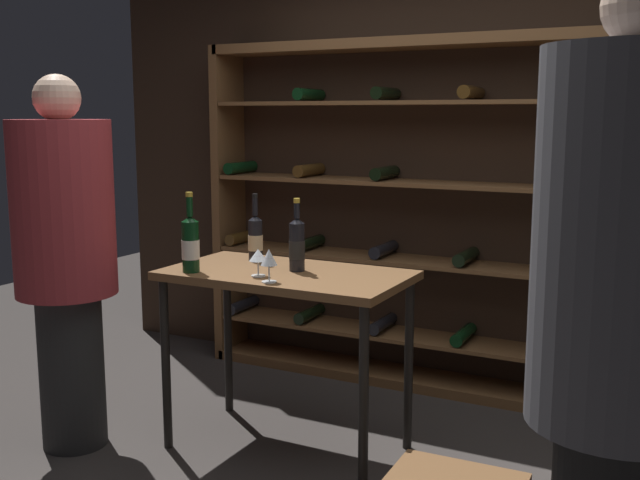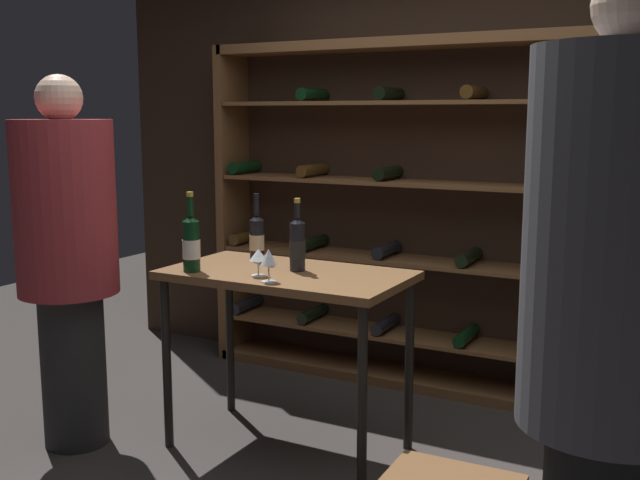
{
  "view_description": "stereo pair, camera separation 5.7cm",
  "coord_description": "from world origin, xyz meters",
  "px_view_note": "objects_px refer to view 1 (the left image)",
  "views": [
    {
      "loc": [
        1.39,
        -2.78,
        1.65
      ],
      "look_at": [
        -0.2,
        0.3,
        1.08
      ],
      "focal_mm": 42.74,
      "sensor_mm": 36.0,
      "label": 1
    },
    {
      "loc": [
        1.45,
        -2.76,
        1.65
      ],
      "look_at": [
        -0.2,
        0.3,
        1.08
      ],
      "focal_mm": 42.74,
      "sensor_mm": 36.0,
      "label": 2
    }
  ],
  "objects_px": {
    "tasting_table": "(287,292)",
    "person_bystander_dark_jacket": "(65,249)",
    "wine_bottle_green_slim": "(190,244)",
    "person_guest_plum_blouse": "(621,333)",
    "wine_bottle_gold_foil": "(255,237)",
    "wine_bottle_red_label": "(297,244)",
    "wine_rack": "(425,219)",
    "wine_glass_stemmed_right": "(258,256)",
    "wine_glass_stemmed_left": "(269,259)"
  },
  "relations": [
    {
      "from": "wine_bottle_red_label",
      "to": "person_bystander_dark_jacket",
      "type": "bearing_deg",
      "value": -154.25
    },
    {
      "from": "wine_bottle_red_label",
      "to": "wine_bottle_green_slim",
      "type": "relative_size",
      "value": 0.92
    },
    {
      "from": "tasting_table",
      "to": "wine_glass_stemmed_right",
      "type": "height_order",
      "value": "wine_glass_stemmed_right"
    },
    {
      "from": "wine_bottle_red_label",
      "to": "wine_glass_stemmed_right",
      "type": "xyz_separation_m",
      "value": [
        -0.1,
        -0.19,
        -0.04
      ]
    },
    {
      "from": "wine_bottle_red_label",
      "to": "wine_glass_stemmed_right",
      "type": "relative_size",
      "value": 2.72
    },
    {
      "from": "tasting_table",
      "to": "person_guest_plum_blouse",
      "type": "xyz_separation_m",
      "value": [
        1.62,
        -1.13,
        0.31
      ]
    },
    {
      "from": "wine_bottle_green_slim",
      "to": "wine_glass_stemmed_left",
      "type": "xyz_separation_m",
      "value": [
        0.45,
        -0.02,
        -0.03
      ]
    },
    {
      "from": "person_bystander_dark_jacket",
      "to": "wine_bottle_green_slim",
      "type": "bearing_deg",
      "value": -61.46
    },
    {
      "from": "person_bystander_dark_jacket",
      "to": "wine_bottle_gold_foil",
      "type": "relative_size",
      "value": 5.28
    },
    {
      "from": "wine_bottle_green_slim",
      "to": "wine_bottle_gold_foil",
      "type": "relative_size",
      "value": 1.11
    },
    {
      "from": "person_bystander_dark_jacket",
      "to": "tasting_table",
      "type": "bearing_deg",
      "value": -58.3
    },
    {
      "from": "wine_bottle_red_label",
      "to": "wine_glass_stemmed_right",
      "type": "bearing_deg",
      "value": -117.12
    },
    {
      "from": "tasting_table",
      "to": "wine_bottle_green_slim",
      "type": "bearing_deg",
      "value": -150.66
    },
    {
      "from": "wine_rack",
      "to": "person_guest_plum_blouse",
      "type": "xyz_separation_m",
      "value": [
        1.33,
        -2.29,
        0.07
      ]
    },
    {
      "from": "wine_glass_stemmed_right",
      "to": "person_bystander_dark_jacket",
      "type": "bearing_deg",
      "value": -162.09
    },
    {
      "from": "person_bystander_dark_jacket",
      "to": "wine_glass_stemmed_left",
      "type": "distance_m",
      "value": 1.05
    },
    {
      "from": "wine_bottle_red_label",
      "to": "wine_glass_stemmed_right",
      "type": "distance_m",
      "value": 0.22
    },
    {
      "from": "person_bystander_dark_jacket",
      "to": "wine_glass_stemmed_right",
      "type": "relative_size",
      "value": 14.17
    },
    {
      "from": "person_guest_plum_blouse",
      "to": "wine_bottle_gold_foil",
      "type": "xyz_separation_m",
      "value": [
        -1.89,
        1.29,
        -0.09
      ]
    },
    {
      "from": "person_guest_plum_blouse",
      "to": "wine_bottle_red_label",
      "type": "height_order",
      "value": "person_guest_plum_blouse"
    },
    {
      "from": "wine_rack",
      "to": "wine_bottle_red_label",
      "type": "xyz_separation_m",
      "value": [
        -0.25,
        -1.12,
        -0.0
      ]
    },
    {
      "from": "tasting_table",
      "to": "person_guest_plum_blouse",
      "type": "distance_m",
      "value": 2.0
    },
    {
      "from": "person_guest_plum_blouse",
      "to": "wine_bottle_red_label",
      "type": "bearing_deg",
      "value": 23.67
    },
    {
      "from": "wine_bottle_gold_foil",
      "to": "wine_bottle_green_slim",
      "type": "bearing_deg",
      "value": -107.86
    },
    {
      "from": "wine_bottle_green_slim",
      "to": "wine_bottle_gold_foil",
      "type": "height_order",
      "value": "wine_bottle_green_slim"
    },
    {
      "from": "wine_rack",
      "to": "wine_bottle_red_label",
      "type": "relative_size",
      "value": 8.09
    },
    {
      "from": "person_bystander_dark_jacket",
      "to": "person_guest_plum_blouse",
      "type": "xyz_separation_m",
      "value": [
        2.6,
        -0.68,
        0.11
      ]
    },
    {
      "from": "wine_rack",
      "to": "tasting_table",
      "type": "height_order",
      "value": "wine_rack"
    },
    {
      "from": "wine_bottle_red_label",
      "to": "wine_bottle_green_slim",
      "type": "xyz_separation_m",
      "value": [
        -0.44,
        -0.26,
        0.01
      ]
    },
    {
      "from": "person_bystander_dark_jacket",
      "to": "wine_bottle_red_label",
      "type": "distance_m",
      "value": 1.13
    },
    {
      "from": "person_guest_plum_blouse",
      "to": "wine_glass_stemmed_left",
      "type": "relative_size",
      "value": 13.1
    },
    {
      "from": "wine_rack",
      "to": "tasting_table",
      "type": "distance_m",
      "value": 1.21
    },
    {
      "from": "wine_bottle_red_label",
      "to": "person_guest_plum_blouse",
      "type": "bearing_deg",
      "value": -36.43
    },
    {
      "from": "tasting_table",
      "to": "wine_bottle_green_slim",
      "type": "distance_m",
      "value": 0.52
    },
    {
      "from": "tasting_table",
      "to": "wine_bottle_green_slim",
      "type": "xyz_separation_m",
      "value": [
        -0.4,
        -0.22,
        0.24
      ]
    },
    {
      "from": "tasting_table",
      "to": "person_bystander_dark_jacket",
      "type": "bearing_deg",
      "value": -154.97
    },
    {
      "from": "wine_bottle_green_slim",
      "to": "wine_glass_stemmed_left",
      "type": "bearing_deg",
      "value": -2.99
    },
    {
      "from": "wine_bottle_green_slim",
      "to": "wine_bottle_gold_foil",
      "type": "bearing_deg",
      "value": 72.14
    },
    {
      "from": "wine_glass_stemmed_left",
      "to": "wine_glass_stemmed_right",
      "type": "distance_m",
      "value": 0.14
    },
    {
      "from": "wine_rack",
      "to": "wine_bottle_red_label",
      "type": "distance_m",
      "value": 1.15
    },
    {
      "from": "person_bystander_dark_jacket",
      "to": "wine_glass_stemmed_right",
      "type": "distance_m",
      "value": 0.96
    },
    {
      "from": "wine_bottle_green_slim",
      "to": "wine_glass_stemmed_left",
      "type": "height_order",
      "value": "wine_bottle_green_slim"
    },
    {
      "from": "wine_rack",
      "to": "wine_glass_stemmed_right",
      "type": "distance_m",
      "value": 1.36
    },
    {
      "from": "wine_rack",
      "to": "wine_glass_stemmed_left",
      "type": "bearing_deg",
      "value": -99.59
    },
    {
      "from": "wine_glass_stemmed_right",
      "to": "wine_bottle_red_label",
      "type": "bearing_deg",
      "value": 62.88
    },
    {
      "from": "wine_rack",
      "to": "wine_bottle_gold_foil",
      "type": "distance_m",
      "value": 1.14
    },
    {
      "from": "wine_bottle_gold_foil",
      "to": "wine_glass_stemmed_left",
      "type": "height_order",
      "value": "wine_bottle_gold_foil"
    },
    {
      "from": "person_guest_plum_blouse",
      "to": "wine_bottle_gold_foil",
      "type": "distance_m",
      "value": 2.3
    },
    {
      "from": "tasting_table",
      "to": "wine_glass_stemmed_right",
      "type": "bearing_deg",
      "value": -110.42
    },
    {
      "from": "wine_bottle_red_label",
      "to": "wine_glass_stemmed_left",
      "type": "bearing_deg",
      "value": -87.39
    }
  ]
}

